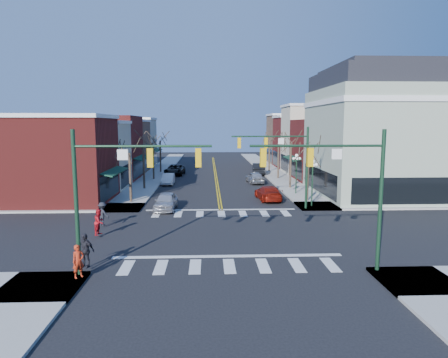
{
  "coord_description": "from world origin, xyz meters",
  "views": [
    {
      "loc": [
        -1.09,
        -26.38,
        7.44
      ],
      "look_at": [
        0.25,
        7.17,
        2.8
      ],
      "focal_mm": 32.0,
      "sensor_mm": 36.0,
      "label": 1
    }
  ],
  "objects": [
    {
      "name": "tree_left_c",
      "position": [
        -8.4,
        27.0,
        2.27
      ],
      "size": [
        0.24,
        0.24,
        4.55
      ],
      "primitive_type": "cylinder",
      "color": "#382B21",
      "rests_on": "ground"
    },
    {
      "name": "pedestrian_dark_b",
      "position": [
        -8.76,
        2.2,
        1.0
      ],
      "size": [
        1.27,
        1.09,
        1.7
      ],
      "primitive_type": "imported",
      "rotation": [
        0.0,
        0.0,
        2.62
      ],
      "color": "black",
      "rests_on": "sidewalk_left"
    },
    {
      "name": "bldg_left_tan",
      "position": [
        -15.5,
        35.75,
        3.9
      ],
      "size": [
        10.0,
        7.5,
        7.8
      ],
      "primitive_type": "cube",
      "color": "#86624A",
      "rests_on": "ground"
    },
    {
      "name": "ground",
      "position": [
        0.0,
        0.0,
        0.0
      ],
      "size": [
        160.0,
        160.0,
        0.0
      ],
      "primitive_type": "plane",
      "color": "black",
      "rests_on": "ground"
    },
    {
      "name": "sidewalk_right",
      "position": [
        8.75,
        20.0,
        0.07
      ],
      "size": [
        3.5,
        70.0,
        0.15
      ],
      "primitive_type": "cube",
      "color": "#9E9B93",
      "rests_on": "ground"
    },
    {
      "name": "bldg_left_stucco_a",
      "position": [
        -15.5,
        19.5,
        3.75
      ],
      "size": [
        10.0,
        7.0,
        7.5
      ],
      "primitive_type": "cube",
      "color": "beige",
      "rests_on": "ground"
    },
    {
      "name": "pedestrian_red_b",
      "position": [
        -8.3,
        -0.36,
        1.02
      ],
      "size": [
        0.83,
        0.97,
        1.74
      ],
      "primitive_type": "imported",
      "rotation": [
        0.0,
        0.0,
        1.34
      ],
      "color": "#AD121B",
      "rests_on": "sidewalk_left"
    },
    {
      "name": "bldg_right_stucco",
      "position": [
        15.5,
        33.5,
        5.0
      ],
      "size": [
        10.0,
        7.0,
        10.0
      ],
      "primitive_type": "cube",
      "color": "beige",
      "rests_on": "ground"
    },
    {
      "name": "tree_right_b",
      "position": [
        8.4,
        19.0,
        2.59
      ],
      "size": [
        0.24,
        0.24,
        5.18
      ],
      "primitive_type": "cylinder",
      "color": "#382B21",
      "rests_on": "ground"
    },
    {
      "name": "bldg_right_brick_b",
      "position": [
        15.5,
        41.0,
        4.25
      ],
      "size": [
        10.0,
        8.0,
        8.5
      ],
      "primitive_type": "cube",
      "color": "maroon",
      "rests_on": "ground"
    },
    {
      "name": "pedestrian_red_a",
      "position": [
        -7.3,
        -7.84,
        0.95
      ],
      "size": [
        0.69,
        0.68,
        1.61
      ],
      "primitive_type": "imported",
      "rotation": [
        0.0,
        0.0,
        0.77
      ],
      "color": "#B62B13",
      "rests_on": "sidewalk_left"
    },
    {
      "name": "tree_right_d",
      "position": [
        8.4,
        35.0,
        2.48
      ],
      "size": [
        0.24,
        0.24,
        4.97
      ],
      "primitive_type": "cylinder",
      "color": "#382B21",
      "rests_on": "ground"
    },
    {
      "name": "traffic_mast_far_right",
      "position": [
        5.55,
        7.4,
        4.71
      ],
      "size": [
        6.6,
        0.28,
        7.2
      ],
      "color": "#14331E",
      "rests_on": "ground"
    },
    {
      "name": "lamppost_midblock",
      "position": [
        8.2,
        15.0,
        2.96
      ],
      "size": [
        0.36,
        0.36,
        4.33
      ],
      "color": "#14331E",
      "rests_on": "ground"
    },
    {
      "name": "car_right_mid",
      "position": [
        4.8,
        23.27,
        0.74
      ],
      "size": [
        2.2,
        4.5,
        1.48
      ],
      "primitive_type": "imported",
      "rotation": [
        0.0,
        0.0,
        3.25
      ],
      "color": "#AAAAAE",
      "rests_on": "ground"
    },
    {
      "name": "victorian_corner",
      "position": [
        16.5,
        14.5,
        6.66
      ],
      "size": [
        12.25,
        14.25,
        13.3
      ],
      "color": "#97A690",
      "rests_on": "ground"
    },
    {
      "name": "car_right_far",
      "position": [
        6.4,
        32.16,
        0.85
      ],
      "size": [
        2.28,
        5.31,
        1.7
      ],
      "primitive_type": "imported",
      "rotation": [
        0.0,
        0.0,
        3.05
      ],
      "color": "black",
      "rests_on": "ground"
    },
    {
      "name": "lamppost_corner",
      "position": [
        8.2,
        8.5,
        2.96
      ],
      "size": [
        0.36,
        0.36,
        4.33
      ],
      "color": "#14331E",
      "rests_on": "ground"
    },
    {
      "name": "bldg_right_brick_a",
      "position": [
        15.5,
        25.75,
        4.0
      ],
      "size": [
        10.0,
        8.5,
        8.0
      ],
      "primitive_type": "cube",
      "color": "maroon",
      "rests_on": "ground"
    },
    {
      "name": "sidewalk_left",
      "position": [
        -8.75,
        20.0,
        0.07
      ],
      "size": [
        3.5,
        70.0,
        0.15
      ],
      "primitive_type": "cube",
      "color": "#9E9B93",
      "rests_on": "ground"
    },
    {
      "name": "bldg_left_stucco_b",
      "position": [
        -15.5,
        43.5,
        4.1
      ],
      "size": [
        10.0,
        8.0,
        8.2
      ],
      "primitive_type": "cube",
      "color": "beige",
      "rests_on": "ground"
    },
    {
      "name": "car_left_near",
      "position": [
        -4.8,
        8.0,
        0.75
      ],
      "size": [
        1.96,
        4.46,
        1.49
      ],
      "primitive_type": "imported",
      "rotation": [
        0.0,
        0.0,
        -0.05
      ],
      "color": "silver",
      "rests_on": "ground"
    },
    {
      "name": "tree_left_b",
      "position": [
        -8.4,
        19.0,
        2.52
      ],
      "size": [
        0.24,
        0.24,
        5.04
      ],
      "primitive_type": "cylinder",
      "color": "#382B21",
      "rests_on": "ground"
    },
    {
      "name": "car_left_mid",
      "position": [
        -6.06,
        22.9,
        0.67
      ],
      "size": [
        1.43,
        4.05,
        1.33
      ],
      "primitive_type": "imported",
      "rotation": [
        0.0,
        0.0,
        0.01
      ],
      "color": "white",
      "rests_on": "ground"
    },
    {
      "name": "car_left_far",
      "position": [
        -5.99,
        31.97,
        0.77
      ],
      "size": [
        2.93,
        5.68,
        1.53
      ],
      "primitive_type": "imported",
      "rotation": [
        0.0,
        0.0,
        -0.07
      ],
      "color": "black",
      "rests_on": "ground"
    },
    {
      "name": "car_right_near",
      "position": [
        4.8,
        12.05,
        0.71
      ],
      "size": [
        2.36,
        5.04,
        1.42
      ],
      "primitive_type": "imported",
      "rotation": [
        0.0,
        0.0,
        3.22
      ],
      "color": "maroon",
      "rests_on": "ground"
    },
    {
      "name": "bldg_left_brick_b",
      "position": [
        -15.5,
        27.5,
        4.25
      ],
      "size": [
        10.0,
        9.0,
        8.5
      ],
      "primitive_type": "cube",
      "color": "maroon",
      "rests_on": "ground"
    },
    {
      "name": "pedestrian_dark_a",
      "position": [
        -7.42,
        -6.4,
        1.03
      ],
      "size": [
        1.11,
        0.71,
        1.76
      ],
      "primitive_type": "imported",
      "rotation": [
        0.0,
        0.0,
        -0.29
      ],
      "color": "black",
      "rests_on": "sidewalk_left"
    },
    {
      "name": "tree_right_c",
      "position": [
        8.4,
        27.0,
        2.42
      ],
      "size": [
        0.24,
        0.24,
        4.83
      ],
      "primitive_type": "cylinder",
      "color": "#382B21",
      "rests_on": "ground"
    },
    {
      "name": "tree_left_a",
      "position": [
        -8.4,
        11.0,
        2.38
      ],
      "size": [
        0.24,
        0.24,
        4.76
      ],
      "primitive_type": "cylinder",
      "color": "#382B21",
      "rests_on": "ground"
    },
    {
      "name": "tree_right_a",
      "position": [
        8.4,
        11.0,
        2.31
      ],
      "size": [
        0.24,
        0.24,
        4.62
      ],
      "primitive_type": "cylinder",
      "color": "#382B21",
      "rests_on": "ground"
    },
    {
      "name": "traffic_mast_near_right",
      "position": [
        5.55,
        -7.4,
        4.71
      ],
      "size": [
        6.6,
        0.28,
        7.2
      ],
      "color": "#14331E",
      "rests_on": "ground"
    },
    {
      "name": "tree_left_d",
      "position": [
        -8.4,
        35.0,
        2.45
      ],
      "size": [
        0.24,
        0.24,
        4.9
      ],
      "primitive_type": "cylinder",
      "color": "#382B21",
      "rests_on": "ground"
    },
    {
      "name": "traffic_mast_near_left",
      "position": [
        -5.55,
        -7.4,
        4.71
      ],
      "size": [
        6.6,
        0.28,
        7.2
      ],
      "color": "#14331E",
      "rests_on": "ground"
    },
    {
      "name": "bldg_left_brick_a",
      "position": [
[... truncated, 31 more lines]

